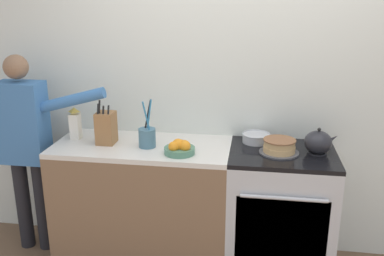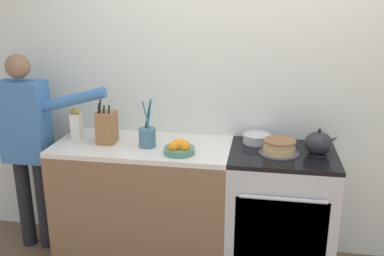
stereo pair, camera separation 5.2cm
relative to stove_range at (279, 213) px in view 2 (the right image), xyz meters
The scene contains 11 objects.
wall_back 0.95m from the stove_range, 134.71° to the left, with size 8.00×0.04×2.60m.
counter_cabinet 0.99m from the stove_range, behind, with size 1.26×0.59×0.92m.
stove_range is the anchor object (origin of this frame).
layer_cake 0.51m from the stove_range, 139.88° to the right, with size 0.27×0.27×0.10m.
tea_kettle 0.58m from the stove_range, ahead, with size 0.22×0.18×0.18m.
mixing_bowl 0.56m from the stove_range, 137.37° to the left, with size 0.20×0.20×0.07m.
knife_block 1.37m from the stove_range, behind, with size 0.12×0.14×0.32m.
utensil_crock 1.08m from the stove_range, behind, with size 0.12×0.12×0.34m.
fruit_bowl 0.86m from the stove_range, 168.23° to the right, with size 0.21×0.21×0.11m.
milk_carton 1.61m from the stove_range, behind, with size 0.07×0.07×0.24m.
person_baker 1.94m from the stove_range, behind, with size 0.90×0.20×1.54m.
Camera 2 is at (0.16, -2.49, 1.95)m, focal length 40.00 mm.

